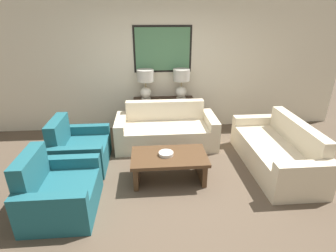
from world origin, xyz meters
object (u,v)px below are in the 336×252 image
at_px(couch_by_back_wall, 166,131).
at_px(couch_by_side, 277,152).
at_px(table_lamp_left, 145,81).
at_px(armchair_near_camera, 59,192).
at_px(armchair_near_back_wall, 79,150).
at_px(table_lamp_right, 181,81).
at_px(console_table, 164,115).
at_px(decorative_bowl, 166,154).
at_px(coffee_table, 169,162).

height_order(couch_by_back_wall, couch_by_side, same).
xyz_separation_m(table_lamp_left, armchair_near_camera, (-1.14, -2.42, -0.83)).
relative_size(couch_by_back_wall, couch_by_side, 1.00).
bearing_deg(armchair_near_back_wall, table_lamp_right, 35.01).
bearing_deg(table_lamp_right, console_table, 180.00).
bearing_deg(table_lamp_left, armchair_near_camera, -115.16).
xyz_separation_m(decorative_bowl, armchair_near_back_wall, (-1.42, 0.55, -0.18)).
height_order(table_lamp_right, decorative_bowl, table_lamp_right).
distance_m(table_lamp_right, couch_by_side, 2.30).
distance_m(couch_by_back_wall, armchair_near_back_wall, 1.64).
distance_m(table_lamp_left, decorative_bowl, 1.99).
relative_size(couch_by_back_wall, decorative_bowl, 8.59).
relative_size(table_lamp_right, armchair_near_back_wall, 0.62).
bearing_deg(armchair_near_camera, couch_by_side, 13.60).
distance_m(console_table, armchair_near_camera, 2.85).
distance_m(table_lamp_right, armchair_near_back_wall, 2.43).
bearing_deg(armchair_near_back_wall, coffee_table, -20.82).
xyz_separation_m(table_lamp_right, couch_by_back_wall, (-0.37, -0.66, -0.83)).
xyz_separation_m(table_lamp_left, coffee_table, (0.32, -1.87, -0.79)).
distance_m(table_lamp_left, couch_by_side, 2.80).
distance_m(couch_by_side, coffee_table, 1.81).
xyz_separation_m(console_table, armchair_near_back_wall, (-1.50, -1.31, -0.09)).
xyz_separation_m(table_lamp_left, decorative_bowl, (0.28, -1.86, -0.65)).
bearing_deg(table_lamp_left, coffee_table, -80.18).
relative_size(console_table, coffee_table, 1.12).
xyz_separation_m(couch_by_back_wall, couch_by_side, (1.75, -0.97, 0.00)).
relative_size(decorative_bowl, armchair_near_camera, 0.22).
bearing_deg(coffee_table, armchair_near_camera, -159.18).
height_order(armchair_near_back_wall, armchair_near_camera, same).
relative_size(coffee_table, armchair_near_camera, 1.14).
distance_m(console_table, table_lamp_left, 0.83).
bearing_deg(console_table, couch_by_side, -43.02).
distance_m(table_lamp_right, coffee_table, 2.07).
relative_size(couch_by_back_wall, coffee_table, 1.68).
bearing_deg(decorative_bowl, couch_by_side, 6.89).
xyz_separation_m(console_table, table_lamp_left, (-0.37, 0.00, 0.74)).
height_order(couch_by_side, decorative_bowl, couch_by_side).
distance_m(table_lamp_left, armchair_near_camera, 2.80).
height_order(table_lamp_left, couch_by_back_wall, table_lamp_left).
distance_m(table_lamp_left, table_lamp_right, 0.73).
height_order(console_table, couch_by_back_wall, couch_by_back_wall).
xyz_separation_m(console_table, armchair_near_camera, (-1.50, -2.42, -0.09)).
xyz_separation_m(table_lamp_left, couch_by_back_wall, (0.37, -0.66, -0.83)).
bearing_deg(decorative_bowl, table_lamp_right, 76.21).
distance_m(decorative_bowl, armchair_near_camera, 1.53).
bearing_deg(armchair_near_back_wall, table_lamp_left, 49.04).
bearing_deg(decorative_bowl, armchair_near_back_wall, 158.90).
bearing_deg(couch_by_side, armchair_near_back_wall, 174.32).
bearing_deg(coffee_table, couch_by_side, 7.37).
xyz_separation_m(console_table, couch_by_back_wall, (0.00, -0.66, -0.08)).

